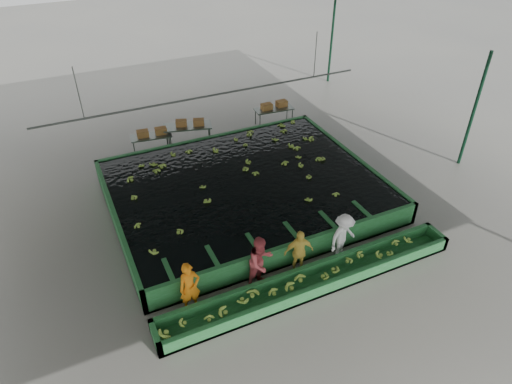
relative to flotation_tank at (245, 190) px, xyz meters
name	(u,v)px	position (x,y,z in m)	size (l,w,h in m)	color
ground	(262,221)	(0.00, -1.50, -0.45)	(80.00, 80.00, 0.00)	slate
shed_roof	(263,94)	(0.00, -1.50, 4.55)	(20.00, 22.00, 0.04)	gray
shed_posts	(262,163)	(0.00, -1.50, 2.05)	(20.00, 22.00, 5.00)	#0C311D
flotation_tank	(245,190)	(0.00, 0.00, 0.00)	(10.00, 8.00, 0.90)	#246831
tank_water	(245,182)	(0.00, 0.00, 0.40)	(9.70, 7.70, 0.00)	black
sorting_trough	(313,281)	(0.00, -5.10, -0.20)	(10.00, 1.00, 0.50)	#246831
cableway_rail	(210,96)	(0.00, 3.50, 2.55)	(0.08, 0.08, 14.00)	#59605B
rail_hanger_left	(78,93)	(-5.00, 3.50, 3.55)	(0.04, 0.04, 2.00)	#59605B
rail_hanger_right	(315,55)	(5.00, 3.50, 3.55)	(0.04, 0.04, 2.00)	#59605B
worker_a	(190,287)	(-3.64, -4.30, 0.41)	(0.63, 0.41, 1.71)	orange
worker_b	(261,262)	(-1.39, -4.30, 0.48)	(0.90, 0.70, 1.85)	#BC4249
worker_c	(299,252)	(-0.07, -4.30, 0.37)	(0.96, 0.40, 1.64)	#F3D350
worker_d	(343,237)	(1.59, -4.30, 0.40)	(1.10, 0.63, 1.70)	white
packing_table_left	(152,144)	(-2.31, 5.25, -0.04)	(1.82, 0.73, 0.83)	#59605B
packing_table_mid	(188,135)	(-0.59, 5.17, 0.05)	(2.19, 0.88, 1.00)	#59605B
packing_table_right	(274,116)	(3.99, 5.36, -0.01)	(1.93, 0.77, 0.88)	#59605B
box_stack_left	(152,135)	(-2.24, 5.28, 0.38)	(1.33, 0.37, 0.29)	olive
box_stack_mid	(190,125)	(-0.47, 5.15, 0.55)	(1.29, 0.36, 0.28)	olive
box_stack_right	(274,108)	(4.03, 5.42, 0.43)	(1.38, 0.38, 0.30)	olive
floating_bananas	(237,171)	(0.00, 0.80, 0.40)	(8.13, 5.55, 0.11)	#8FBA40
trough_bananas	(313,278)	(0.00, -5.10, -0.05)	(8.33, 0.56, 0.11)	#8FBA40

